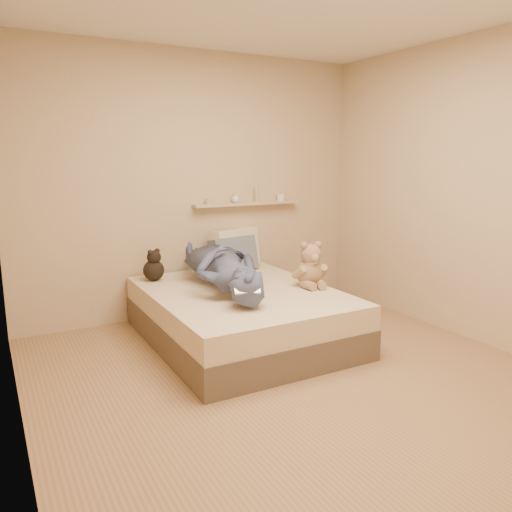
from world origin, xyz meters
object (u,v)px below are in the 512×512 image
pillow_grey (234,254)px  person (222,265)px  game_console (247,289)px  teddy_bear (310,268)px  bed (241,315)px  pillow_cream (235,248)px  wall_shelf (247,204)px  dark_plush (154,267)px

pillow_grey → person: size_ratio=0.31×
game_console → teddy_bear: bearing=24.5°
game_console → pillow_grey: (0.51, 1.25, -0.00)m
bed → person: 0.47m
pillow_grey → person: (-0.37, -0.50, 0.02)m
pillow_cream → person: 0.79m
bed → person: bearing=115.7°
pillow_grey → wall_shelf: 0.59m
game_console → wall_shelf: bearing=62.1°
game_console → person: (0.14, 0.75, 0.02)m
teddy_bear → dark_plush: (-1.15, 0.87, -0.04)m
bed → pillow_cream: size_ratio=3.45×
bed → dark_plush: bearing=128.6°
dark_plush → pillow_cream: (0.91, 0.14, 0.07)m
pillow_cream → wall_shelf: bearing=22.9°
pillow_grey → dark_plush: bearing=-179.9°
pillow_grey → game_console: bearing=-112.0°
bed → dark_plush: size_ratio=6.33×
dark_plush → wall_shelf: bearing=11.3°
person → wall_shelf: bearing=-121.8°
person → bed: bearing=125.4°
bed → teddy_bear: 0.74m
bed → game_console: game_console is taller
bed → game_console: (-0.23, -0.56, 0.40)m
pillow_cream → teddy_bear: bearing=-76.6°
pillow_grey → teddy_bear: bearing=-69.5°
bed → wall_shelf: bearing=58.8°
game_console → teddy_bear: teddy_bear is taller
pillow_cream → pillow_grey: 0.17m
dark_plush → pillow_grey: (0.83, 0.00, 0.04)m
game_console → person: 0.76m
bed → teddy_bear: bearing=-16.9°
wall_shelf → dark_plush: bearing=-168.7°
pillow_cream → pillow_grey: size_ratio=1.10×
teddy_bear → dark_plush: size_ratio=1.36×
bed → wall_shelf: 1.38m
bed → pillow_cream: pillow_cream is taller
bed → dark_plush: (-0.55, 0.69, 0.36)m
pillow_grey → person: 0.62m
wall_shelf → person: bearing=-131.5°
person → wall_shelf: (0.64, 0.72, 0.46)m
dark_plush → pillow_grey: pillow_grey is taller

